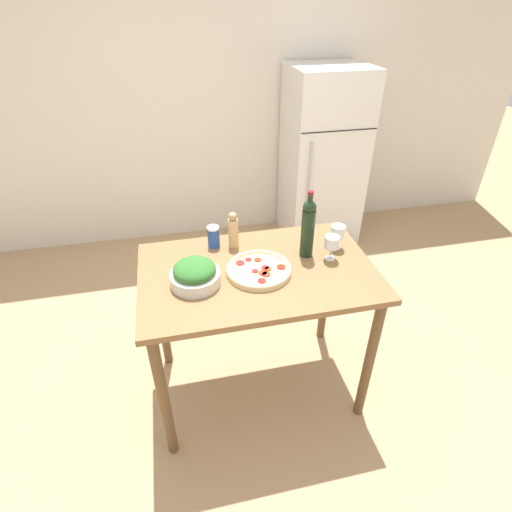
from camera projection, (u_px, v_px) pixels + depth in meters
The scene contains 11 objects.
ground_plane at pixel (257, 384), 2.61m from camera, with size 14.00×14.00×0.00m, color tan.
wall_back at pixel (206, 102), 3.59m from camera, with size 6.40×0.06×2.60m.
refrigerator at pixel (322, 159), 3.76m from camera, with size 0.68×0.65×1.63m.
prep_counter at pixel (258, 289), 2.17m from camera, with size 1.23×0.78×0.93m.
wine_bottle at pixel (308, 227), 2.12m from camera, with size 0.07×0.07×0.38m.
wine_glass_near at pixel (332, 243), 2.12m from camera, with size 0.08×0.08×0.14m.
wine_glass_far at pixel (338, 232), 2.22m from camera, with size 0.08×0.08×0.14m.
pepper_mill at pixel (233, 230), 2.23m from camera, with size 0.06×0.06×0.22m.
salad_bowl at pixel (195, 274), 1.96m from camera, with size 0.25×0.25×0.13m.
homemade_pizza at pixel (258, 270), 2.07m from camera, with size 0.34×0.34×0.04m.
salt_canister at pixel (214, 237), 2.25m from camera, with size 0.07×0.07×0.13m.
Camera 1 is at (-0.38, -1.66, 2.16)m, focal length 28.00 mm.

